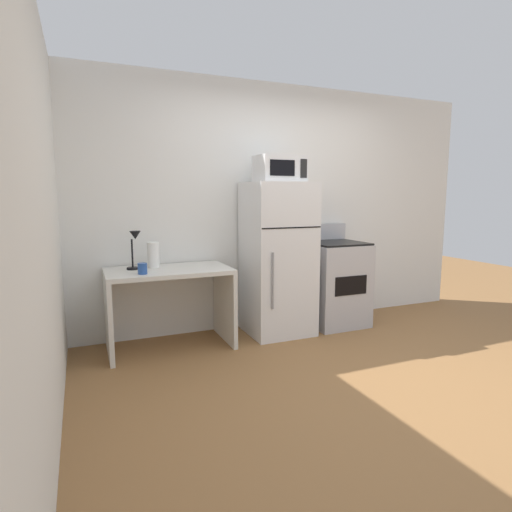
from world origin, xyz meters
The scene contains 10 objects.
ground_plane centered at (0.00, 0.00, 0.00)m, with size 12.00×12.00×0.00m, color olive.
wall_back_white centered at (0.00, 1.70, 1.30)m, with size 5.00×0.10×2.60m, color white.
wall_left_brick centered at (-2.20, 0.00, 1.30)m, with size 0.10×4.00×2.60m, color silver.
desk centered at (-1.25, 1.31, 0.52)m, with size 1.13×0.64×0.75m.
desk_lamp centered at (-1.53, 1.40, 0.99)m, with size 0.14×0.12×0.35m.
coffee_mug centered at (-1.50, 1.14, 0.80)m, with size 0.08×0.08×0.10m, color #264C99.
paper_towel_roll centered at (-1.36, 1.43, 0.87)m, with size 0.11×0.11×0.24m, color white.
refrigerator centered at (-0.12, 1.32, 0.78)m, with size 0.64×0.64×1.55m.
microwave centered at (-0.12, 1.30, 1.68)m, with size 0.46×0.35×0.26m.
oven_range centered at (0.58, 1.33, 0.47)m, with size 0.61×0.61×1.10m.
Camera 1 is at (-1.98, -2.49, 1.41)m, focal length 29.26 mm.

